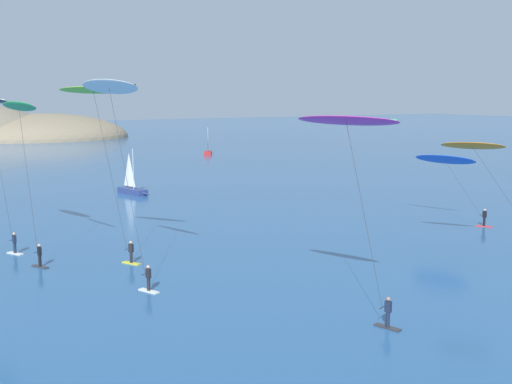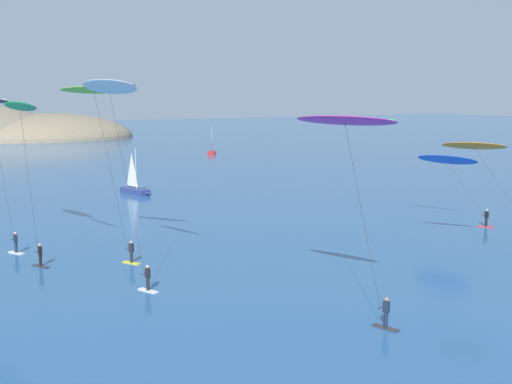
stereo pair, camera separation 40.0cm
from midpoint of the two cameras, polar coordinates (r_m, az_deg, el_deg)
The scene contains 8 objects.
sailboat_near at distance 81.58m, azimuth -10.45°, elevation 0.27°, with size 2.44×5.96×5.70m.
sailboat_far at distance 134.59m, azimuth -3.87°, elevation 3.61°, with size 3.84×5.61×5.70m.
kitesurfer_white at distance 42.38m, azimuth -12.48°, elevation 8.11°, with size 3.00×7.31×13.33m.
kitesurfer_orange at distance 52.67m, azimuth 19.44°, elevation 3.21°, with size 5.55×7.73×8.76m.
kitesurfer_magenta at distance 34.56m, azimuth 8.45°, elevation 5.19°, with size 3.53×6.54×11.26m.
kitesurfer_green at distance 49.46m, azimuth -19.90°, elevation 6.03°, with size 2.00×5.94×11.89m.
kitesurfer_lime at distance 48.28m, azimuth -13.77°, elevation 7.85°, with size 4.69×6.04×12.96m.
kitesurfer_blue at distance 64.78m, azimuth 16.98°, elevation 2.46°, with size 3.39×7.92×6.62m.
Camera 2 is at (-30.89, -13.81, 12.21)m, focal length 45.00 mm.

